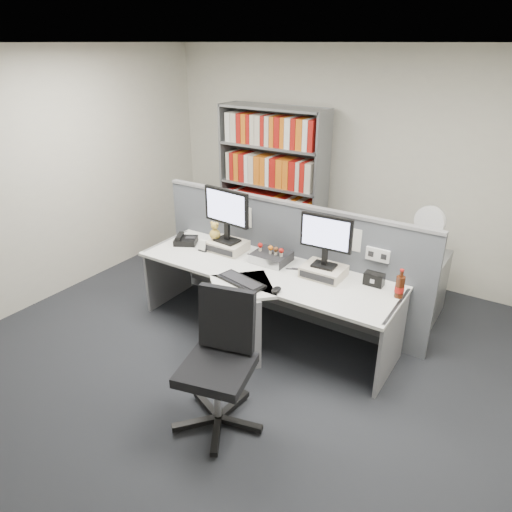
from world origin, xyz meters
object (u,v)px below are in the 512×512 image
Objects in this scene: monitor_left at (226,211)px; desk_phone at (185,240)px; desktop_pc at (271,257)px; desk_calendar at (203,246)px; keyboard at (241,281)px; filing_cabinet at (420,286)px; mouse at (276,290)px; speaker at (374,279)px; monitor_right at (326,237)px; desk at (253,302)px; office_chair at (220,358)px; cola_bottle at (400,287)px; desk_fan at (430,225)px; shelving_unit at (272,188)px.

monitor_left is 1.85× the size of desk_phone.
desk_calendar is (-0.73, -0.16, 0.00)m from desktop_pc.
monitor_left is 0.85m from keyboard.
desk_calendar is at bearing -149.45° from filing_cabinet.
desk_phone is at bearing 163.61° from mouse.
monitor_right is at bearing -169.41° from speaker.
desk_calendar is (-0.77, 0.24, 0.31)m from desk.
speaker is at bearing 30.67° from keyboard.
desktop_pc is at bearing 90.62° from keyboard.
desk_phone is at bearing 138.09° from office_chair.
cola_bottle is at bearing 28.13° from mouse.
office_chair is at bearing -41.91° from desk_phone.
desk_phone is 0.56× the size of desk_fan.
desk_calendar reaches higher than desktop_pc.
cola_bottle is (2.30, 0.09, 0.06)m from desk_phone.
desk_fan is (0.21, 0.93, 0.26)m from speaker.
office_chair is (-0.86, -2.36, -0.47)m from desk_fan.
shelving_unit reaches higher than speaker.
keyboard is (-0.03, -0.14, 0.28)m from desk.
filing_cabinet is (2.10, -0.45, -0.63)m from shelving_unit.
desk is 14.93× the size of speaker.
cola_bottle reaches higher than desk_calendar.
desk is at bearing -130.62° from desk_fan.
speaker is at bearing 10.59° from monitor_right.
keyboard is 0.25× the size of shelving_unit.
office_chair is (0.90, -1.35, -0.59)m from monitor_left.
desk is 1.93m from desk_fan.
cola_bottle reaches higher than mouse.
filing_cabinet is at bearing 69.98° from office_chair.
desk reaches higher than filing_cabinet.
speaker is (1.03, 0.07, 0.01)m from desktop_pc.
mouse is 0.06× the size of shelving_unit.
desk is 0.45m from mouse.
monitor_right is 0.57m from speaker.
cola_bottle is (0.92, 0.49, 0.08)m from mouse.
desk_phone is 0.29m from desk_calendar.
monitor_left is 0.28× the size of shelving_unit.
mouse is at bearing -112.95° from monitor_right.
filing_cabinet is (1.97, 1.16, -0.42)m from desk_calendar.
desktop_pc is 2.88× the size of mouse.
desk_fan is at bearing 77.20° from speaker.
cola_bottle is (2.01, 0.14, 0.05)m from desk_calendar.
desk_fan reaches higher than desk_phone.
desk_calendar is 0.44× the size of cola_bottle.
shelving_unit reaches higher than desk.
shelving_unit is at bearing 94.57° from desk_calendar.
monitor_right is 1.47m from office_chair.
speaker is at bearing 5.15° from desk_phone.
shelving_unit is at bearing 113.76° from office_chair.
shelving_unit is (-2.14, 1.48, 0.16)m from cola_bottle.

